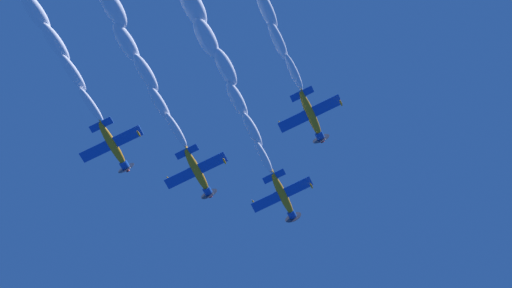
% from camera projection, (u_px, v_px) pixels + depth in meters
% --- Properties ---
extents(airplane_lead, '(9.43, 8.55, 3.51)m').
position_uv_depth(airplane_lead, '(284.00, 197.00, 84.51)').
color(airplane_lead, orange).
extents(airplane_left_wingman, '(9.42, 8.56, 3.30)m').
position_uv_depth(airplane_left_wingman, '(198.00, 173.00, 82.47)').
color(airplane_left_wingman, orange).
extents(airplane_right_wingman, '(9.42, 8.55, 3.50)m').
position_uv_depth(airplane_right_wingman, '(311.00, 116.00, 81.40)').
color(airplane_right_wingman, orange).
extents(airplane_slot_tail, '(9.44, 8.56, 3.22)m').
position_uv_depth(airplane_slot_tail, '(114.00, 146.00, 81.58)').
color(airplane_slot_tail, orange).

